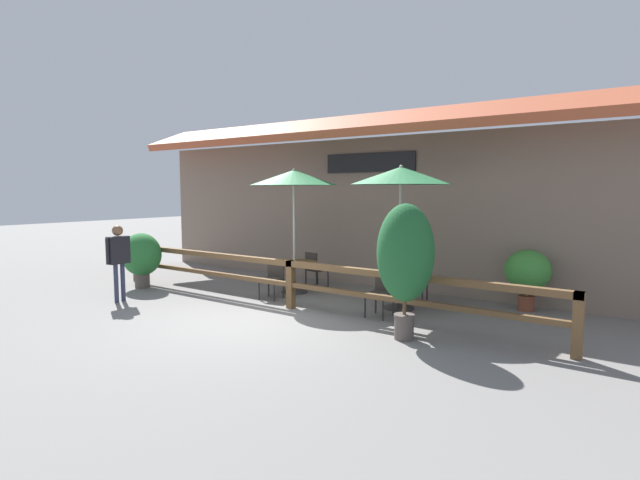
{
  "coord_description": "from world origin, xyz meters",
  "views": [
    {
      "loc": [
        6.18,
        -6.52,
        2.35
      ],
      "look_at": [
        0.45,
        1.42,
        1.36
      ],
      "focal_mm": 28.0,
      "sensor_mm": 36.0,
      "label": 1
    }
  ],
  "objects": [
    {
      "name": "patio_railing",
      "position": [
        0.0,
        1.05,
        0.7
      ],
      "size": [
        10.4,
        0.14,
        0.95
      ],
      "color": "brown",
      "rests_on": "ground"
    },
    {
      "name": "building_facade",
      "position": [
        0.0,
        4.1,
        2.17
      ],
      "size": [
        14.28,
        1.49,
        4.23
      ],
      "color": "gray",
      "rests_on": "ground"
    },
    {
      "name": "potted_plant_corner_fern",
      "position": [
        2.77,
        0.47,
        1.33
      ],
      "size": [
        0.91,
        0.82,
        2.14
      ],
      "color": "#564C47",
      "rests_on": "ground"
    },
    {
      "name": "potted_plant_entrance_palm",
      "position": [
        -4.22,
        0.57,
        0.78
      ],
      "size": [
        0.99,
        0.89,
        1.32
      ],
      "color": "#564C47",
      "rests_on": "ground"
    },
    {
      "name": "patio_umbrella_near",
      "position": [
        -0.9,
        2.28,
        2.61
      ],
      "size": [
        1.97,
        1.97,
        2.83
      ],
      "color": "#B7B2A8",
      "rests_on": "ground"
    },
    {
      "name": "chair_middle_streetside",
      "position": [
        1.77,
        1.53,
        0.48
      ],
      "size": [
        0.43,
        0.43,
        0.85
      ],
      "rotation": [
        0.0,
        0.0,
        -0.02
      ],
      "color": "#332D28",
      "rests_on": "ground"
    },
    {
      "name": "patio_umbrella_middle",
      "position": [
        1.76,
        2.27,
        2.61
      ],
      "size": [
        1.97,
        1.97,
        2.83
      ],
      "color": "#B7B2A8",
      "rests_on": "ground"
    },
    {
      "name": "chair_middle_wallside",
      "position": [
        1.76,
        3.02,
        0.48
      ],
      "size": [
        0.48,
        0.48,
        0.85
      ],
      "rotation": [
        0.0,
        0.0,
        3.31
      ],
      "color": "#332D28",
      "rests_on": "ground"
    },
    {
      "name": "potted_plant_small_flowering",
      "position": [
        3.86,
        3.55,
        0.77
      ],
      "size": [
        0.86,
        0.78,
        1.2
      ],
      "color": "brown",
      "rests_on": "ground"
    },
    {
      "name": "dining_table_middle",
      "position": [
        1.76,
        2.27,
        0.57
      ],
      "size": [
        1.09,
        1.09,
        0.7
      ],
      "color": "brown",
      "rests_on": "ground"
    },
    {
      "name": "ground_plane",
      "position": [
        0.0,
        0.0,
        0.0
      ],
      "size": [
        60.0,
        60.0,
        0.0
      ],
      "primitive_type": "plane",
      "color": "slate"
    },
    {
      "name": "dining_table_near",
      "position": [
        -0.9,
        2.28,
        0.57
      ],
      "size": [
        1.09,
        1.09,
        0.7
      ],
      "color": "brown",
      "rests_on": "ground"
    },
    {
      "name": "chair_near_streetside",
      "position": [
        -0.88,
        1.51,
        0.48
      ],
      "size": [
        0.48,
        0.48,
        0.85
      ],
      "rotation": [
        0.0,
        0.0,
        0.16
      ],
      "color": "#332D28",
      "rests_on": "ground"
    },
    {
      "name": "pedestrian",
      "position": [
        -3.28,
        -0.62,
        1.04
      ],
      "size": [
        0.22,
        0.57,
        1.62
      ],
      "rotation": [
        0.0,
        0.0,
        1.62
      ],
      "color": "#2D334C",
      "rests_on": "ground"
    },
    {
      "name": "chair_near_wallside",
      "position": [
        -0.88,
        3.05,
        0.48
      ],
      "size": [
        0.5,
        0.5,
        0.85
      ],
      "rotation": [
        0.0,
        0.0,
        2.94
      ],
      "color": "#332D28",
      "rests_on": "ground"
    }
  ]
}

